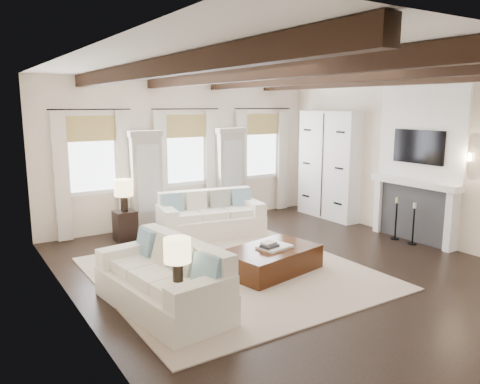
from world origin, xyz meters
TOP-DOWN VIEW (x-y plane):
  - ground at (0.00, 0.00)m, footprint 7.50×7.50m
  - room_shell at (0.75, 0.90)m, footprint 6.54×7.54m
  - area_rug at (-0.85, 0.34)m, footprint 3.97×4.17m
  - sofa_back at (-0.04, 2.51)m, footprint 2.22×1.29m
  - sofa_left at (-2.25, -0.29)m, footprint 1.20×2.19m
  - ottoman at (-0.30, 0.06)m, footprint 1.66×1.22m
  - tray at (-0.24, 0.03)m, footprint 0.56×0.47m
  - book_lower at (-0.36, 0.01)m, footprint 0.29×0.25m
  - book_upper at (-0.34, 0.07)m, footprint 0.25×0.21m
  - side_table_front at (-2.30, -0.76)m, footprint 0.50×0.50m
  - lamp_front at (-2.30, -0.76)m, footprint 0.33×0.33m
  - side_table_back at (-1.67, 3.01)m, footprint 0.40×0.40m
  - lamp_back at (-1.67, 3.01)m, footprint 0.36×0.36m
  - candlestick_near at (2.90, -0.18)m, footprint 0.16×0.16m
  - candlestick_far at (2.90, 0.23)m, footprint 0.17×0.17m

SIDE VIEW (x-z plane):
  - ground at x=0.00m, z-range 0.00..0.00m
  - area_rug at x=-0.85m, z-range 0.00..0.02m
  - ottoman at x=-0.30m, z-range 0.00..0.40m
  - side_table_front at x=-2.30m, z-range 0.00..0.50m
  - side_table_back at x=-1.67m, z-range 0.00..0.60m
  - candlestick_near at x=2.90m, z-range -0.07..0.74m
  - candlestick_far at x=2.90m, z-range -0.07..0.77m
  - sofa_left at x=-2.25m, z-range -0.09..0.80m
  - sofa_back at x=-0.04m, z-range -0.09..0.80m
  - tray at x=-0.24m, z-range 0.40..0.44m
  - book_lower at x=-0.36m, z-range 0.44..0.48m
  - book_upper at x=-0.34m, z-range 0.48..0.51m
  - lamp_front at x=-2.30m, z-range 0.61..1.18m
  - lamp_back at x=-1.67m, z-range 0.71..1.33m
  - room_shell at x=0.75m, z-range 0.28..3.50m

